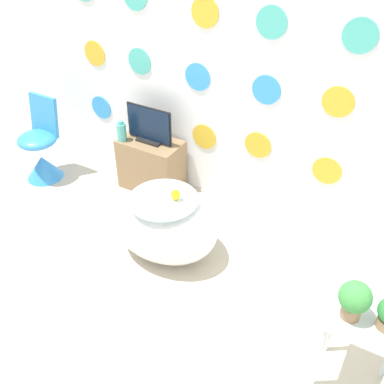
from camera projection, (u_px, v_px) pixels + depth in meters
The scene contains 10 objects.
ground_plane at pixel (55, 338), 2.95m from camera, with size 12.00×12.00×0.00m, color #BCB29E.
wall_back_dotted at pixel (203, 54), 3.55m from camera, with size 5.10×0.05×2.60m.
bathtub at pixel (165, 225), 3.46m from camera, with size 0.86×0.64×0.53m.
rubber_duck at pixel (175, 194), 3.27m from camera, with size 0.07×0.08×0.09m.
chair at pixel (41, 153), 4.32m from camera, with size 0.37×0.37×0.81m.
tv_cabinet at pixel (151, 165), 4.19m from camera, with size 0.57×0.34×0.50m.
tv at pixel (149, 126), 3.95m from camera, with size 0.45×0.12×0.33m.
vase at pixel (122, 132), 4.01m from camera, with size 0.08×0.08×0.19m.
side_table at pixel (362, 335), 2.46m from camera, with size 0.40×0.32×0.56m.
potted_plant_left at pixel (355, 299), 2.33m from camera, with size 0.17×0.17×0.24m.
Camera 1 is at (1.69, -1.11, 2.52)m, focal length 42.00 mm.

